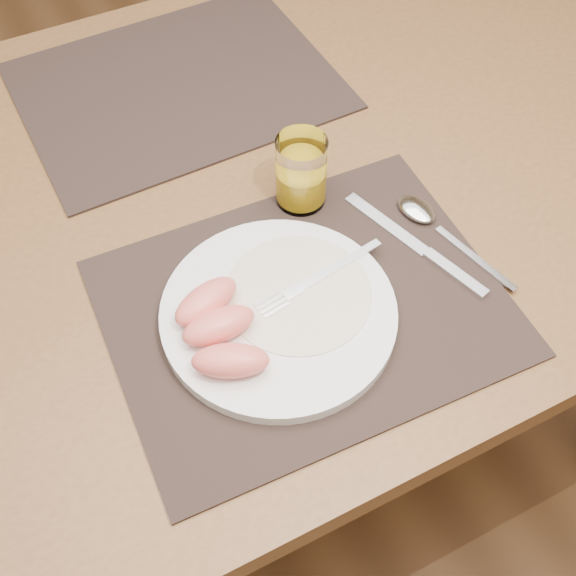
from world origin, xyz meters
The scene contains 11 objects.
ground centered at (0.00, 0.00, 0.00)m, with size 5.00×5.00×0.00m, color brown.
table centered at (0.00, 0.00, 0.67)m, with size 1.40×0.90×0.75m.
placemat_near centered at (-0.01, -0.22, 0.75)m, with size 0.45×0.35×0.00m, color #2E211C.
placemat_far centered at (0.00, 0.22, 0.75)m, with size 0.45×0.35×0.00m, color #2E211C.
plate centered at (-0.05, -0.22, 0.76)m, with size 0.27×0.27×0.02m, color white.
plate_dressing centered at (-0.02, -0.21, 0.77)m, with size 0.17×0.17×0.00m.
fork centered at (0.00, -0.20, 0.77)m, with size 0.18×0.04×0.00m.
knife centered at (0.15, -0.22, 0.76)m, with size 0.08×0.21×0.01m.
spoon centered at (0.18, -0.17, 0.76)m, with size 0.07×0.19×0.01m.
juice_glass centered at (0.06, -0.07, 0.80)m, with size 0.06×0.06×0.10m.
grapefruit_wedges centered at (-0.12, -0.22, 0.79)m, with size 0.10×0.15×0.03m.
Camera 1 is at (-0.24, -0.63, 1.44)m, focal length 45.00 mm.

